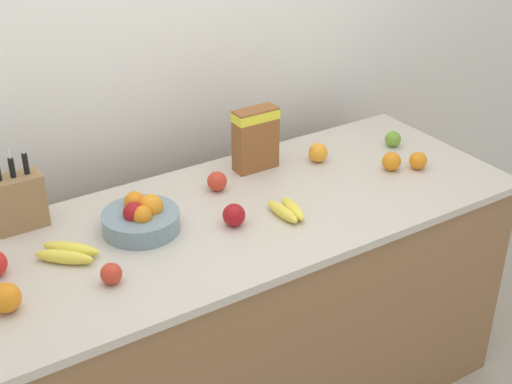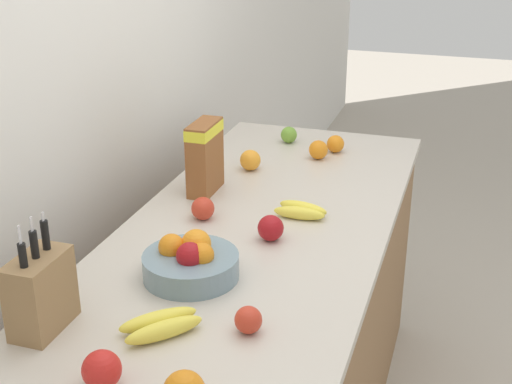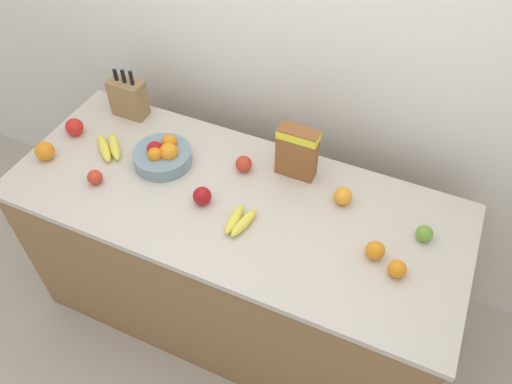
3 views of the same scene
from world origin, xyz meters
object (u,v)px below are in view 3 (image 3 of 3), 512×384
(orange_front_center, at_px, (375,250))
(orange_mid_left, at_px, (397,269))
(fruit_bowl, at_px, (163,155))
(knife_block, at_px, (128,98))
(apple_leftmost, at_px, (424,233))
(apple_front, at_px, (244,164))
(orange_front_left, at_px, (45,151))
(cereal_box, at_px, (297,150))
(banana_bunch_left, at_px, (109,147))
(banana_bunch_right, at_px, (239,221))
(apple_middle, at_px, (74,127))
(apple_rightmost, at_px, (95,177))
(orange_near_bowl, at_px, (343,196))
(apple_near_bananas, at_px, (202,196))

(orange_front_center, relative_size, orange_mid_left, 1.07)
(orange_mid_left, bearing_deg, fruit_bowl, 171.54)
(knife_block, height_order, apple_leftmost, knife_block)
(fruit_bowl, xyz_separation_m, apple_front, (0.34, 0.10, -0.01))
(fruit_bowl, relative_size, orange_front_left, 2.98)
(fruit_bowl, bearing_deg, orange_front_center, -6.60)
(cereal_box, height_order, orange_mid_left, cereal_box)
(knife_block, distance_m, banana_bunch_left, 0.28)
(banana_bunch_left, xyz_separation_m, banana_bunch_right, (0.72, -0.15, -0.00))
(apple_middle, bearing_deg, orange_front_left, -94.42)
(knife_block, distance_m, apple_middle, 0.28)
(apple_leftmost, height_order, orange_front_left, orange_front_left)
(knife_block, relative_size, apple_rightmost, 4.39)
(apple_middle, relative_size, orange_near_bowl, 1.08)
(knife_block, bearing_deg, apple_rightmost, -74.44)
(orange_mid_left, bearing_deg, cereal_box, 147.04)
(apple_front, xyz_separation_m, apple_middle, (-0.82, -0.10, 0.01))
(knife_block, relative_size, orange_front_left, 3.33)
(banana_bunch_left, relative_size, orange_front_left, 2.33)
(apple_middle, xyz_separation_m, orange_front_center, (1.46, -0.11, -0.00))
(cereal_box, xyz_separation_m, orange_front_left, (-1.04, -0.37, -0.09))
(cereal_box, bearing_deg, orange_mid_left, -33.17)
(banana_bunch_right, height_order, orange_front_center, orange_front_center)
(cereal_box, distance_m, orange_mid_left, 0.63)
(knife_block, height_order, banana_bunch_right, knife_block)
(fruit_bowl, xyz_separation_m, orange_front_center, (0.98, -0.11, -0.01))
(banana_bunch_left, relative_size, apple_middle, 2.41)
(cereal_box, bearing_deg, apple_middle, -170.32)
(apple_leftmost, relative_size, apple_front, 0.91)
(orange_near_bowl, bearing_deg, orange_front_center, -47.65)
(fruit_bowl, distance_m, orange_mid_left, 1.09)
(knife_block, distance_m, orange_front_center, 1.35)
(apple_leftmost, relative_size, orange_front_left, 0.77)
(apple_rightmost, relative_size, orange_mid_left, 0.95)
(banana_bunch_left, distance_m, orange_near_bowl, 1.06)
(apple_front, bearing_deg, fruit_bowl, -163.41)
(banana_bunch_left, bearing_deg, orange_near_bowl, 7.09)
(orange_near_bowl, height_order, orange_front_center, orange_near_bowl)
(banana_bunch_left, xyz_separation_m, apple_near_bananas, (0.53, -0.10, 0.02))
(apple_middle, bearing_deg, apple_leftmost, 1.64)
(apple_leftmost, bearing_deg, orange_mid_left, -105.61)
(apple_rightmost, relative_size, orange_front_left, 0.76)
(apple_leftmost, relative_size, apple_middle, 0.80)
(apple_rightmost, xyz_separation_m, orange_front_left, (-0.29, 0.03, 0.01))
(apple_near_bananas, height_order, apple_leftmost, apple_near_bananas)
(knife_block, xyz_separation_m, apple_middle, (-0.15, -0.23, -0.05))
(fruit_bowl, height_order, apple_leftmost, fruit_bowl)
(banana_bunch_left, bearing_deg, orange_front_center, -3.59)
(apple_near_bananas, bearing_deg, orange_near_bowl, 24.13)
(apple_rightmost, bearing_deg, orange_front_left, 173.27)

